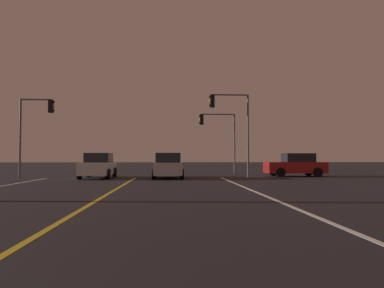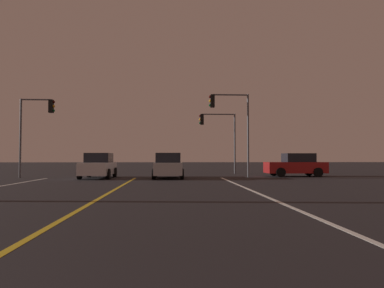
{
  "view_description": "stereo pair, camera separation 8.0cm",
  "coord_description": "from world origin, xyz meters",
  "px_view_note": "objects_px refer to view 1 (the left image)",
  "views": [
    {
      "loc": [
        2.43,
        -0.2,
        1.43
      ],
      "look_at": [
        3.79,
        23.48,
        2.28
      ],
      "focal_mm": 34.07,
      "sensor_mm": 36.0,
      "label": 1
    },
    {
      "loc": [
        2.51,
        -0.2,
        1.43
      ],
      "look_at": [
        3.79,
        23.48,
        2.28
      ],
      "focal_mm": 34.07,
      "sensor_mm": 36.0,
      "label": 2
    }
  ],
  "objects_px": {
    "car_crossing_side": "(296,165)",
    "traffic_light_near_right": "(230,116)",
    "traffic_light_near_left": "(36,120)",
    "car_oncoming": "(98,166)",
    "traffic_light_far_right": "(217,129)",
    "car_ahead_far": "(168,166)"
  },
  "relations": [
    {
      "from": "traffic_light_near_left",
      "to": "traffic_light_far_right",
      "type": "xyz_separation_m",
      "value": [
        13.16,
        5.5,
        -0.15
      ]
    },
    {
      "from": "traffic_light_near_right",
      "to": "traffic_light_near_left",
      "type": "xyz_separation_m",
      "value": [
        -13.39,
        -0.0,
        -0.34
      ]
    },
    {
      "from": "car_ahead_far",
      "to": "car_crossing_side",
      "type": "height_order",
      "value": "same"
    },
    {
      "from": "car_ahead_far",
      "to": "traffic_light_far_right",
      "type": "relative_size",
      "value": 0.84
    },
    {
      "from": "car_ahead_far",
      "to": "traffic_light_near_left",
      "type": "bearing_deg",
      "value": 84.59
    },
    {
      "from": "traffic_light_far_right",
      "to": "traffic_light_near_right",
      "type": "bearing_deg",
      "value": 92.41
    },
    {
      "from": "traffic_light_near_left",
      "to": "car_crossing_side",
      "type": "bearing_deg",
      "value": 2.77
    },
    {
      "from": "car_ahead_far",
      "to": "traffic_light_near_left",
      "type": "relative_size",
      "value": 0.79
    },
    {
      "from": "car_crossing_side",
      "to": "traffic_light_near_left",
      "type": "distance_m",
      "value": 18.69
    },
    {
      "from": "car_crossing_side",
      "to": "traffic_light_near_right",
      "type": "height_order",
      "value": "traffic_light_near_right"
    },
    {
      "from": "traffic_light_near_right",
      "to": "car_crossing_side",
      "type": "bearing_deg",
      "value": -169.93
    },
    {
      "from": "car_ahead_far",
      "to": "car_oncoming",
      "type": "bearing_deg",
      "value": 85.3
    },
    {
      "from": "car_ahead_far",
      "to": "traffic_light_near_left",
      "type": "height_order",
      "value": "traffic_light_near_left"
    },
    {
      "from": "car_crossing_side",
      "to": "traffic_light_near_left",
      "type": "xyz_separation_m",
      "value": [
        -18.39,
        -0.89,
        3.17
      ]
    },
    {
      "from": "car_oncoming",
      "to": "traffic_light_near_left",
      "type": "xyz_separation_m",
      "value": [
        -4.32,
        0.47,
        3.17
      ]
    },
    {
      "from": "car_crossing_side",
      "to": "traffic_light_near_right",
      "type": "distance_m",
      "value": 6.17
    },
    {
      "from": "car_oncoming",
      "to": "traffic_light_near_right",
      "type": "height_order",
      "value": "traffic_light_near_right"
    },
    {
      "from": "car_oncoming",
      "to": "traffic_light_near_right",
      "type": "relative_size",
      "value": 0.73
    },
    {
      "from": "car_oncoming",
      "to": "traffic_light_far_right",
      "type": "height_order",
      "value": "traffic_light_far_right"
    },
    {
      "from": "car_oncoming",
      "to": "traffic_light_near_left",
      "type": "bearing_deg",
      "value": -96.19
    },
    {
      "from": "car_crossing_side",
      "to": "traffic_light_near_left",
      "type": "height_order",
      "value": "traffic_light_near_left"
    },
    {
      "from": "car_ahead_far",
      "to": "traffic_light_near_right",
      "type": "distance_m",
      "value": 5.65
    }
  ]
}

